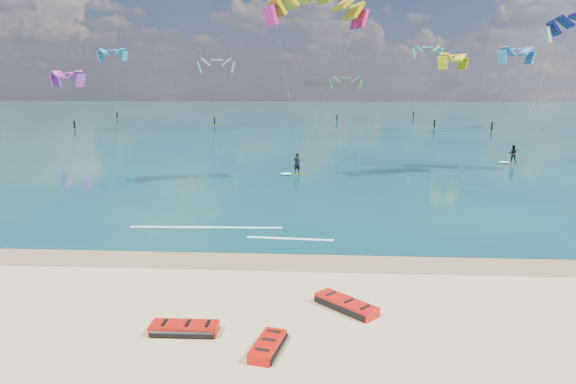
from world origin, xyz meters
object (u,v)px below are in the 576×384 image
at_px(kitesurfer_far, 554,83).
at_px(kitesurfer_main, 307,76).
at_px(packed_kite_right, 268,351).
at_px(packed_kite_mid, 346,309).
at_px(packed_kite_left, 185,333).

bearing_deg(kitesurfer_far, kitesurfer_main, 176.24).
xyz_separation_m(packed_kite_right, kitesurfer_far, (22.55, 35.02, 7.67)).
bearing_deg(packed_kite_right, packed_kite_mid, -26.54).
distance_m(kitesurfer_main, kitesurfer_far, 23.39).
bearing_deg(packed_kite_right, kitesurfer_main, 11.55).
xyz_separation_m(packed_kite_mid, packed_kite_right, (-2.42, -2.99, 0.00)).
bearing_deg(packed_kite_right, kitesurfer_far, -20.38).
relative_size(packed_kite_right, kitesurfer_far, 0.13).
relative_size(kitesurfer_main, kitesurfer_far, 1.04).
bearing_deg(packed_kite_left, packed_kite_mid, 21.37).
bearing_deg(kitesurfer_main, packed_kite_right, -93.71).
height_order(packed_kite_mid, kitesurfer_far, kitesurfer_far).
bearing_deg(kitesurfer_far, packed_kite_mid, -144.69).
distance_m(packed_kite_mid, packed_kite_right, 3.85).
distance_m(packed_kite_left, packed_kite_right, 2.87).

